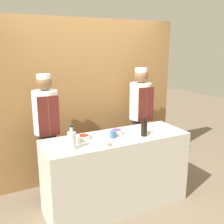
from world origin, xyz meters
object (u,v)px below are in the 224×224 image
Objects in this scene: cup_blue at (113,134)px; chef_left at (47,133)px; sauce_bowl_orange at (104,143)px; sauce_bowl_purple at (117,132)px; cup_cream at (77,140)px; cutting_board at (157,130)px; bottle_soy at (144,128)px; sauce_bowl_red at (83,137)px; chef_right at (140,118)px; bottle_clear at (72,140)px.

cup_blue is 0.88m from chef_left.
sauce_bowl_orange is 0.98× the size of sauce_bowl_purple.
sauce_bowl_orange is 0.32m from cup_cream.
sauce_bowl_orange is 0.44× the size of cutting_board.
bottle_soy reaches higher than sauce_bowl_purple.
sauce_bowl_red is 1.97× the size of cup_blue.
chef_left is at bearing 153.87° from cutting_board.
chef_left is (-1.28, 0.63, -0.03)m from cutting_board.
sauce_bowl_orange is at bearing -67.80° from sauce_bowl_red.
sauce_bowl_red is 0.35m from cup_blue.
bottle_soy is at bearing -16.78° from cup_blue.
chef_right is (0.77, 0.59, -0.05)m from cup_blue.
bottle_soy reaches higher than sauce_bowl_orange.
cup_cream is (-0.12, -0.11, 0.02)m from sauce_bowl_red.
bottle_soy is 0.15× the size of chef_left.
chef_right is at bearing 0.00° from chef_left.
bottle_soy is at bearing -163.43° from cutting_board.
bottle_clear is 2.86× the size of cup_cream.
bottle_clear reaches higher than sauce_bowl_purple.
sauce_bowl_red is at bearing -156.97° from chef_right.
cutting_board is (0.96, -0.16, -0.01)m from sauce_bowl_red.
sauce_bowl_red is 0.10× the size of chef_right.
cutting_board is 0.63m from cup_blue.
bottle_clear is at bearing -82.11° from chef_left.
cup_cream is 0.45m from cup_blue.
bottle_clear reaches higher than sauce_bowl_orange.
bottle_clear is at bearing -179.49° from bottle_soy.
chef_right reaches higher than cutting_board.
chef_left reaches higher than bottle_soy.
chef_right is (0.67, 0.50, -0.04)m from sauce_bowl_purple.
sauce_bowl_purple is at bearing 8.45° from cup_cream.
cutting_board is (0.53, -0.13, -0.02)m from sauce_bowl_purple.
cup_cream is at bearing 171.37° from bottle_soy.
chef_right is at bearing 38.48° from sauce_bowl_orange.
sauce_bowl_red is (-0.43, 0.03, -0.01)m from sauce_bowl_purple.
bottle_soy is at bearing -18.52° from sauce_bowl_red.
bottle_soy is 0.39m from cup_blue.
cutting_board is 1.19m from bottle_clear.
sauce_bowl_purple is at bearing 142.24° from bottle_soy.
cup_cream is 0.05× the size of chef_right.
cutting_board is (0.83, 0.15, -0.02)m from sauce_bowl_orange.
sauce_bowl_purple is at bearing -3.67° from sauce_bowl_red.
chef_right is (0.40, 0.70, -0.10)m from bottle_soy.
cutting_board is 0.18× the size of chef_left.
chef_right reaches higher than bottle_soy.
bottle_soy reaches higher than cup_blue.
bottle_soy reaches higher than sauce_bowl_red.
bottle_clear is at bearing -175.89° from cutting_board.
chef_left reaches higher than sauce_bowl_orange.
sauce_bowl_orange is 0.36m from bottle_clear.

